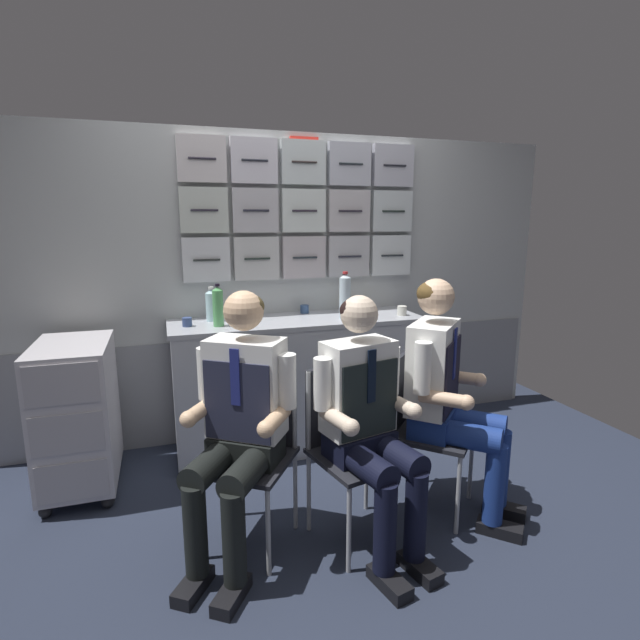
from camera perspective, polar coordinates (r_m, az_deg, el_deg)
ground at (r=2.72m, az=3.45°, el=-23.91°), size 4.80×4.80×0.04m
galley_bulkhead at (r=3.56m, az=-4.06°, el=4.20°), size 4.20×0.14×2.15m
galley_counter at (r=3.45m, az=-2.53°, el=-7.20°), size 1.70×0.53×0.90m
service_trolley at (r=3.21m, az=-26.34°, el=-9.55°), size 0.40×0.65×0.88m
folding_chair_left at (r=2.49m, az=-7.62°, el=-13.17°), size 0.56×0.56×0.85m
crew_member_left at (r=2.29m, az=-9.40°, el=-10.98°), size 0.60×0.67×1.25m
folding_chair_right at (r=2.51m, az=3.30°, el=-12.94°), size 0.48×0.48×0.85m
crew_member_right at (r=2.33m, az=5.65°, el=-11.06°), size 0.49×0.63×1.22m
folding_chair_near_trolley at (r=2.77m, az=11.11°, el=-10.72°), size 0.57×0.57×0.85m
crew_member_near_trolley at (r=2.67m, az=14.59°, el=-7.63°), size 0.65×0.65×1.27m
water_bottle_tall at (r=3.30m, az=2.92°, el=2.75°), size 0.08×0.08×0.32m
sparkling_bottle_green at (r=3.14m, az=-11.74°, el=1.57°), size 0.07×0.07×0.27m
water_bottle_blue_cap at (r=3.45m, az=2.84°, el=2.89°), size 0.07×0.07×0.29m
water_bottle_clear at (r=3.32m, az=-12.46°, el=1.71°), size 0.08×0.08×0.23m
espresso_cup_small at (r=3.40m, az=-10.98°, el=0.93°), size 0.07×0.07×0.08m
coffee_cup_white at (r=3.49m, az=9.48°, el=1.12°), size 0.06×0.06×0.07m
paper_cup_blue at (r=3.52m, az=-1.81°, el=1.30°), size 0.06×0.06×0.06m
paper_cup_tan at (r=3.19m, az=-15.16°, el=-0.19°), size 0.06×0.06×0.06m
snack_banana at (r=3.61m, az=4.99°, el=1.32°), size 0.17×0.10×0.04m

